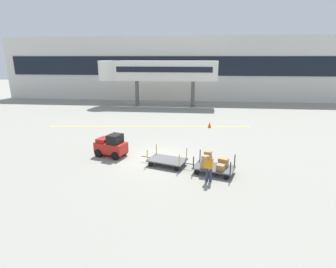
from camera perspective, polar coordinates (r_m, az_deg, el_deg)
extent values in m
plane|color=gray|center=(18.34, -2.42, -5.15)|extent=(120.00, 120.00, 0.00)
cube|color=yellow|center=(26.66, -3.87, 1.60)|extent=(19.55, 2.03, 0.01)
cube|color=beige|center=(43.04, 2.51, 13.52)|extent=(55.36, 2.40, 9.56)
cube|color=black|center=(41.78, 2.41, 14.11)|extent=(52.60, 0.12, 2.80)
cube|color=silver|center=(37.21, -0.71, 13.16)|extent=(13.98, 2.20, 2.60)
cylinder|color=silver|center=(38.80, -12.21, 12.93)|extent=(3.00, 3.00, 2.60)
cube|color=black|center=(36.07, -0.92, 13.39)|extent=(12.58, 0.08, 0.70)
cylinder|color=#59595B|center=(38.10, -6.51, 8.54)|extent=(0.50, 0.50, 3.48)
cylinder|color=#59595B|center=(37.25, 5.26, 8.40)|extent=(0.50, 0.50, 3.48)
cube|color=red|center=(18.97, -11.90, -2.75)|extent=(2.34, 1.69, 0.70)
cube|color=black|center=(18.57, -11.08, -1.00)|extent=(1.06, 1.19, 0.60)
cube|color=#A51B16|center=(19.16, -13.39, -1.18)|extent=(0.95, 1.10, 0.24)
cylinder|color=black|center=(19.86, -12.59, -3.00)|extent=(0.59, 0.34, 0.56)
cylinder|color=black|center=(19.08, -14.42, -3.91)|extent=(0.59, 0.34, 0.56)
cylinder|color=black|center=(19.12, -9.26, -3.57)|extent=(0.59, 0.34, 0.56)
cylinder|color=black|center=(18.31, -11.02, -4.55)|extent=(0.59, 0.34, 0.56)
cube|color=#4C4C4F|center=(17.08, -0.19, -5.48)|extent=(2.62, 2.04, 0.08)
cylinder|color=gold|center=(17.91, -2.46, -3.13)|extent=(0.06, 0.06, 0.70)
cylinder|color=gold|center=(16.83, -4.38, -4.44)|extent=(0.06, 0.06, 0.70)
cylinder|color=gold|center=(17.14, 3.93, -4.05)|extent=(0.06, 0.06, 0.70)
cylinder|color=gold|center=(16.01, 2.36, -5.50)|extent=(0.06, 0.06, 0.70)
cylinder|color=black|center=(17.99, -1.95, -5.03)|extent=(0.34, 0.19, 0.32)
cylinder|color=black|center=(17.00, -3.68, -6.34)|extent=(0.34, 0.19, 0.32)
cylinder|color=black|center=(17.37, 3.23, -5.84)|extent=(0.34, 0.19, 0.32)
cylinder|color=black|center=(16.34, 1.76, -7.27)|extent=(0.34, 0.19, 0.32)
cylinder|color=#333333|center=(17.71, -4.65, -4.81)|extent=(0.68, 0.26, 0.05)
cube|color=#4C4C4F|center=(16.20, 9.65, -6.95)|extent=(2.62, 2.04, 0.08)
cylinder|color=black|center=(16.89, 6.76, -4.44)|extent=(0.06, 0.06, 0.70)
cylinder|color=black|center=(15.74, 5.38, -5.95)|extent=(0.06, 0.06, 0.70)
cylinder|color=black|center=(16.45, 13.85, -5.37)|extent=(0.06, 0.06, 0.70)
cylinder|color=black|center=(15.27, 12.99, -7.01)|extent=(0.06, 0.06, 0.70)
cylinder|color=black|center=(17.01, 7.28, -6.44)|extent=(0.34, 0.19, 0.32)
cylinder|color=black|center=(15.95, 6.05, -7.95)|extent=(0.34, 0.19, 0.32)
cylinder|color=black|center=(16.66, 13.02, -7.23)|extent=(0.34, 0.19, 0.32)
cylinder|color=black|center=(15.58, 12.18, -8.85)|extent=(0.34, 0.19, 0.32)
cylinder|color=#333333|center=(16.59, 4.59, -6.28)|extent=(0.68, 0.26, 0.05)
cube|color=olive|center=(16.51, 8.32, -5.48)|extent=(0.57, 0.56, 0.43)
cube|color=tan|center=(15.89, 7.73, -6.37)|extent=(0.55, 0.53, 0.41)
cube|color=#A87F4C|center=(16.32, 11.55, -5.83)|extent=(0.65, 0.56, 0.47)
cube|color=#A87F4C|center=(15.76, 11.00, -6.90)|extent=(0.54, 0.53, 0.32)
cube|color=#A87F4C|center=(16.37, 8.37, -4.19)|extent=(0.49, 0.43, 0.36)
cube|color=tan|center=(15.75, 7.78, -5.10)|extent=(0.44, 0.37, 0.34)
cylinder|color=#2D334C|center=(15.17, 8.20, -8.31)|extent=(0.16, 0.16, 0.82)
cylinder|color=#2D334C|center=(15.13, 8.95, -8.41)|extent=(0.16, 0.16, 0.82)
cube|color=orange|center=(14.80, 8.59, -6.12)|extent=(0.50, 0.51, 0.61)
sphere|color=#8C6647|center=(14.56, 8.55, -4.95)|extent=(0.22, 0.22, 0.22)
cone|color=#EA590F|center=(26.42, 8.73, 1.92)|extent=(0.36, 0.36, 0.55)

